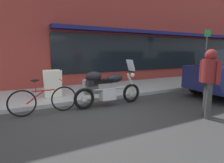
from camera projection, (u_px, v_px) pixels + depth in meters
ground_plane at (93, 115)px, 4.78m from camera, size 80.00×80.00×0.00m
storefront_building at (189, 21)px, 11.44m from camera, size 24.14×0.90×7.27m
sidewalk_curb at (217, 78)px, 11.06m from camera, size 30.00×2.76×0.12m
touring_motorcycle at (105, 86)px, 5.48m from camera, size 2.21×0.66×1.38m
parked_bicycle at (44, 100)px, 4.79m from camera, size 1.73×0.48×0.93m
pedestrian_walking at (209, 75)px, 4.42m from camera, size 0.41×0.56×1.68m
sandwich_board_sign at (53, 84)px, 6.07m from camera, size 0.55×0.41×0.91m
parking_sign_pole at (206, 51)px, 9.04m from camera, size 0.44×0.07×2.61m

